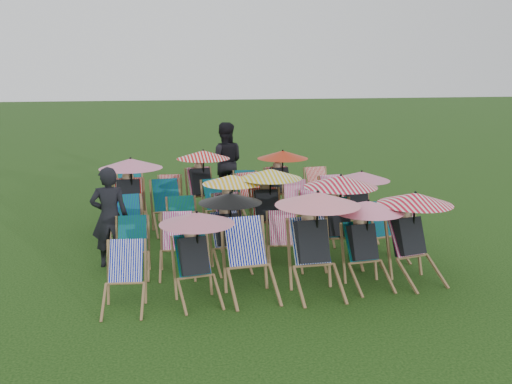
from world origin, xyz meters
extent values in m
plane|color=black|center=(0.00, 0.00, 0.00)|extent=(100.00, 100.00, 0.00)
cube|color=#0813AF|center=(-2.04, -2.09, 0.57)|extent=(0.47, 0.37, 0.51)
cube|color=#096623|center=(-1.17, -2.05, 0.58)|extent=(0.48, 0.38, 0.52)
cube|color=black|center=(-1.17, -2.09, 0.58)|extent=(0.42, 0.43, 0.54)
sphere|color=tan|center=(-1.18, -2.00, 0.86)|extent=(0.19, 0.19, 0.19)
cylinder|color=black|center=(-1.11, -2.12, 0.82)|extent=(0.03, 0.03, 0.63)
cone|color=#D26B83|center=(-1.11, -2.12, 1.11)|extent=(1.00, 1.00, 0.15)
cube|color=#0810A5|center=(-0.43, -1.95, 0.69)|extent=(0.55, 0.42, 0.62)
cube|color=navy|center=(0.47, -2.06, 0.68)|extent=(0.52, 0.38, 0.61)
cube|color=black|center=(0.47, -2.11, 0.68)|extent=(0.43, 0.45, 0.64)
sphere|color=tan|center=(0.47, -2.01, 1.01)|extent=(0.22, 0.22, 0.22)
cylinder|color=black|center=(0.54, -2.15, 0.96)|extent=(0.03, 0.03, 0.74)
cone|color=pink|center=(0.54, -2.15, 1.30)|extent=(1.17, 1.17, 0.18)
cube|color=#0A713D|center=(1.26, -1.96, 0.59)|extent=(0.47, 0.36, 0.53)
cube|color=black|center=(1.26, -2.01, 0.59)|extent=(0.40, 0.41, 0.55)
sphere|color=tan|center=(1.25, -1.92, 0.88)|extent=(0.19, 0.19, 0.19)
cylinder|color=black|center=(1.32, -2.04, 0.83)|extent=(0.03, 0.03, 0.65)
cone|color=pink|center=(1.32, -2.04, 1.13)|extent=(1.02, 1.02, 0.16)
cube|color=#D62A79|center=(1.97, -1.94, 0.63)|extent=(0.53, 0.43, 0.56)
cube|color=black|center=(1.98, -1.98, 0.62)|extent=(0.46, 0.48, 0.59)
sphere|color=tan|center=(1.97, -1.89, 0.93)|extent=(0.21, 0.21, 0.21)
cylinder|color=black|center=(2.05, -2.01, 0.88)|extent=(0.03, 0.03, 0.69)
cone|color=red|center=(2.05, -2.01, 1.20)|extent=(1.08, 1.08, 0.17)
cube|color=#0A6B38|center=(-1.96, -0.81, 0.57)|extent=(0.45, 0.34, 0.51)
cube|color=#E62E96|center=(-1.28, -0.89, 0.60)|extent=(0.48, 0.37, 0.54)
cube|color=#071890|center=(-0.53, -0.86, 0.57)|extent=(0.46, 0.36, 0.51)
cube|color=black|center=(-0.53, -0.90, 0.57)|extent=(0.40, 0.41, 0.53)
sphere|color=tan|center=(-0.54, -0.82, 0.85)|extent=(0.19, 0.19, 0.19)
cylinder|color=black|center=(-0.47, -0.93, 0.80)|extent=(0.03, 0.03, 0.62)
cone|color=black|center=(-0.47, -0.93, 1.09)|extent=(0.98, 0.98, 0.15)
cube|color=#CC2866|center=(0.36, -0.95, 0.56)|extent=(0.46, 0.37, 0.50)
cube|color=#0B752D|center=(1.23, -0.90, 0.67)|extent=(0.54, 0.41, 0.61)
cube|color=black|center=(1.23, -0.96, 0.67)|extent=(0.46, 0.47, 0.63)
sphere|color=tan|center=(1.23, -0.85, 1.01)|extent=(0.22, 0.22, 0.22)
cylinder|color=black|center=(1.29, -1.00, 0.95)|extent=(0.03, 0.03, 0.74)
cone|color=red|center=(1.29, -1.00, 1.29)|extent=(1.16, 1.16, 0.18)
cube|color=#096038|center=(1.94, -0.92, 0.60)|extent=(0.51, 0.41, 0.54)
cube|color=#0A6B43|center=(-2.08, 0.23, 0.64)|extent=(0.51, 0.39, 0.58)
cube|color=#0B7625|center=(-1.12, 0.29, 0.59)|extent=(0.46, 0.35, 0.53)
cube|color=#D02985|center=(-0.31, 0.35, 0.60)|extent=(0.47, 0.36, 0.54)
cube|color=black|center=(-0.30, 0.30, 0.60)|extent=(0.40, 0.41, 0.56)
sphere|color=tan|center=(-0.31, 0.39, 0.89)|extent=(0.20, 0.20, 0.20)
cylinder|color=black|center=(-0.24, 0.27, 0.84)|extent=(0.03, 0.03, 0.66)
cone|color=#F7B70D|center=(-0.24, 0.27, 1.15)|extent=(1.03, 1.03, 0.16)
cube|color=red|center=(0.38, 0.33, 0.64)|extent=(0.49, 0.37, 0.57)
cube|color=black|center=(0.38, 0.28, 0.64)|extent=(0.41, 0.43, 0.60)
sphere|color=tan|center=(0.38, 0.38, 0.95)|extent=(0.21, 0.21, 0.21)
cylinder|color=black|center=(0.44, 0.23, 0.90)|extent=(0.03, 0.03, 0.70)
cone|color=yellow|center=(0.44, 0.23, 1.23)|extent=(1.11, 1.11, 0.17)
cube|color=#FF3399|center=(1.25, 0.20, 0.60)|extent=(0.49, 0.39, 0.54)
cube|color=red|center=(2.06, 0.24, 0.59)|extent=(0.48, 0.38, 0.53)
cube|color=black|center=(2.06, 0.19, 0.59)|extent=(0.41, 0.42, 0.56)
sphere|color=tan|center=(2.07, 0.29, 0.88)|extent=(0.20, 0.20, 0.20)
cylinder|color=black|center=(2.11, 0.15, 0.84)|extent=(0.03, 0.03, 0.65)
cone|color=#D86E90|center=(2.11, 0.15, 1.14)|extent=(1.02, 1.02, 0.16)
cube|color=red|center=(-2.03, 1.48, 0.68)|extent=(0.52, 0.38, 0.61)
cube|color=black|center=(-2.03, 1.43, 0.68)|extent=(0.43, 0.45, 0.64)
sphere|color=tan|center=(-2.03, 1.53, 1.02)|extent=(0.22, 0.22, 0.22)
cylinder|color=black|center=(-1.97, 1.38, 0.96)|extent=(0.03, 0.03, 0.75)
cone|color=pink|center=(-1.97, 1.38, 1.31)|extent=(1.18, 1.18, 0.18)
cube|color=#09613C|center=(-1.33, 1.44, 0.65)|extent=(0.53, 0.41, 0.59)
cube|color=#0A7341|center=(-0.36, 1.43, 0.63)|extent=(0.52, 0.42, 0.57)
cube|color=red|center=(0.36, 1.47, 0.69)|extent=(0.59, 0.48, 0.62)
cube|color=#FB328B|center=(1.24, 1.43, 0.58)|extent=(0.49, 0.40, 0.52)
cube|color=#F2308D|center=(2.04, 1.42, 0.62)|extent=(0.50, 0.39, 0.56)
cube|color=#0A703C|center=(-2.01, 2.67, 0.62)|extent=(0.50, 0.38, 0.56)
cube|color=red|center=(-1.19, 2.55, 0.57)|extent=(0.45, 0.34, 0.51)
cube|color=#FC327A|center=(-0.55, 2.67, 0.65)|extent=(0.54, 0.43, 0.59)
cube|color=black|center=(-0.54, 2.62, 0.65)|extent=(0.47, 0.48, 0.62)
sphere|color=tan|center=(-0.56, 2.72, 0.98)|extent=(0.22, 0.22, 0.22)
cylinder|color=black|center=(-0.47, 2.59, 0.92)|extent=(0.03, 0.03, 0.72)
cone|color=red|center=(-0.47, 2.59, 1.25)|extent=(1.13, 1.13, 0.17)
cube|color=#09602B|center=(0.43, 2.64, 0.59)|extent=(0.49, 0.40, 0.53)
cube|color=red|center=(1.16, 2.54, 0.64)|extent=(0.53, 0.43, 0.57)
cube|color=black|center=(1.17, 2.49, 0.64)|extent=(0.47, 0.48, 0.60)
sphere|color=tan|center=(1.15, 2.59, 0.95)|extent=(0.21, 0.21, 0.21)
cylinder|color=black|center=(1.23, 2.46, 0.90)|extent=(0.03, 0.03, 0.70)
cone|color=#AC2509|center=(1.23, 2.46, 1.22)|extent=(1.10, 1.10, 0.17)
cube|color=#C80807|center=(2.06, 2.58, 0.61)|extent=(0.48, 0.37, 0.55)
imported|color=black|center=(-2.30, -0.57, 0.79)|extent=(0.60, 0.41, 1.57)
imported|color=black|center=(0.13, 3.51, 0.92)|extent=(1.00, 0.84, 1.85)
camera|label=1|loc=(-1.83, -9.36, 3.01)|focal=40.00mm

